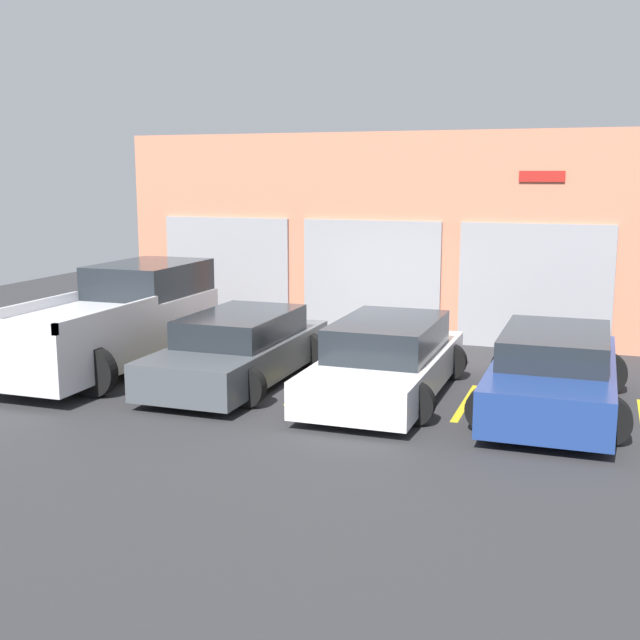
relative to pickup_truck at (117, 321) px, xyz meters
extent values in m
plane|color=#2D2D30|center=(3.98, 1.20, -0.88)|extent=(28.00, 28.00, 0.00)
cube|color=#D17A5B|center=(3.98, 4.50, 1.37)|extent=(12.15, 0.60, 4.50)
cube|color=#939399|center=(0.28, 4.16, 0.43)|extent=(3.10, 0.08, 2.62)
cube|color=#939399|center=(3.78, 4.16, 0.43)|extent=(3.10, 0.08, 2.62)
cube|color=#939399|center=(7.27, 4.16, 0.43)|extent=(3.10, 0.08, 2.62)
cube|color=#B21E19|center=(7.32, 4.17, 2.68)|extent=(0.90, 0.03, 0.22)
cube|color=silver|center=(0.00, -0.28, -0.15)|extent=(1.81, 5.38, 0.99)
cube|color=#1E2328|center=(0.00, 1.20, 0.66)|extent=(1.67, 2.42, 0.64)
cube|color=silver|center=(-0.87, -1.49, 0.43)|extent=(0.08, 2.96, 0.18)
cube|color=silver|center=(0.87, -1.49, 0.43)|extent=(0.08, 2.96, 0.18)
cube|color=silver|center=(0.00, -2.93, 0.43)|extent=(1.81, 0.08, 0.18)
cylinder|color=black|center=(-0.80, 1.39, -0.46)|extent=(0.83, 0.22, 0.83)
cylinder|color=black|center=(0.80, 1.39, -0.46)|extent=(0.83, 0.22, 0.83)
cylinder|color=black|center=(-0.80, -1.95, -0.46)|extent=(0.83, 0.22, 0.83)
cylinder|color=black|center=(0.80, -1.95, -0.46)|extent=(0.83, 0.22, 0.83)
cube|color=white|center=(5.30, -0.28, -0.45)|extent=(1.77, 4.55, 0.56)
cube|color=#1E2328|center=(5.30, -0.17, 0.10)|extent=(1.56, 2.50, 0.55)
cylinder|color=black|center=(4.52, 1.13, -0.56)|extent=(0.64, 0.22, 0.64)
cylinder|color=black|center=(6.08, 1.13, -0.56)|extent=(0.64, 0.22, 0.64)
cylinder|color=black|center=(4.52, -1.69, -0.56)|extent=(0.64, 0.22, 0.64)
cylinder|color=black|center=(6.08, -1.69, -0.56)|extent=(0.64, 0.22, 0.64)
cube|color=navy|center=(7.95, -0.28, -0.40)|extent=(1.78, 4.48, 0.65)
cube|color=#1E2328|center=(7.95, -0.17, 0.15)|extent=(1.56, 2.46, 0.44)
cylinder|color=black|center=(7.17, 1.11, -0.54)|extent=(0.68, 0.22, 0.68)
cylinder|color=black|center=(8.73, 1.11, -0.54)|extent=(0.68, 0.22, 0.68)
cylinder|color=black|center=(7.17, -1.67, -0.54)|extent=(0.68, 0.22, 0.68)
cylinder|color=black|center=(8.73, -1.67, -0.54)|extent=(0.68, 0.22, 0.68)
cube|color=#474C51|center=(2.65, -0.28, -0.43)|extent=(1.72, 4.53, 0.61)
cube|color=#1E2328|center=(2.65, -0.17, 0.11)|extent=(1.52, 2.49, 0.46)
cylinder|color=black|center=(1.90, 1.12, -0.54)|extent=(0.66, 0.22, 0.66)
cylinder|color=black|center=(3.40, 1.12, -0.54)|extent=(0.66, 0.22, 0.66)
cylinder|color=black|center=(1.90, -1.68, -0.54)|extent=(0.66, 0.22, 0.66)
cylinder|color=black|center=(3.40, -1.68, -0.54)|extent=(0.66, 0.22, 0.66)
cube|color=gold|center=(-1.33, -0.28, -0.87)|extent=(0.12, 2.20, 0.01)
cube|color=gold|center=(1.33, -0.28, -0.87)|extent=(0.12, 2.20, 0.01)
cube|color=gold|center=(3.98, -0.28, -0.87)|extent=(0.12, 2.20, 0.01)
cube|color=gold|center=(6.63, -0.28, -0.87)|extent=(0.12, 2.20, 0.01)
camera|label=1|loc=(8.52, -12.72, 2.72)|focal=45.00mm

